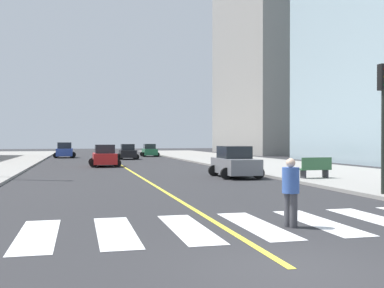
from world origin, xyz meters
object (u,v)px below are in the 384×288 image
car_blue_fourth (65,151)px  park_bench (315,168)px  car_black_nearest (128,152)px  car_red_third (104,156)px  car_green_fifth (150,151)px  pedestrian_crossing (291,189)px  traffic_light_near_corner (383,103)px  car_gray_second (235,163)px

car_blue_fourth → park_bench: (14.06, -36.31, -0.19)m
car_black_nearest → car_red_third: 14.24m
car_red_third → car_green_fifth: car_red_third is taller
car_red_third → car_green_fifth: (6.98, 21.63, -0.07)m
car_black_nearest → pedestrian_crossing: size_ratio=2.22×
car_blue_fourth → car_red_third: bearing=-78.9°
car_black_nearest → traffic_light_near_corner: traffic_light_near_corner is taller
car_red_third → car_gray_second: bearing=-62.4°
car_black_nearest → car_red_third: car_red_third is taller
park_bench → car_red_third: bearing=29.5°
car_red_third → car_black_nearest: bearing=76.3°
car_gray_second → car_blue_fourth: car_blue_fourth is taller
park_bench → traffic_light_near_corner: bearing=168.7°
car_green_fifth → park_bench: (3.34, -37.95, -0.09)m
car_blue_fourth → traffic_light_near_corner: traffic_light_near_corner is taller
traffic_light_near_corner → park_bench: traffic_light_near_corner is taller
pedestrian_crossing → park_bench: bearing=-57.0°
car_green_fifth → traffic_light_near_corner: bearing=94.1°
car_blue_fourth → pedestrian_crossing: 48.70m
car_red_third → pedestrian_crossing: bearing=-83.8°
car_blue_fourth → pedestrian_crossing: bearing=-81.3°
car_gray_second → traffic_light_near_corner: 11.15m
car_green_fifth → pedestrian_crossing: bearing=86.9°
car_black_nearest → car_gray_second: car_gray_second is taller
car_green_fifth → traffic_light_near_corner: (2.25, -45.22, 2.84)m
park_bench → car_green_fifth: bearing=2.3°
car_black_nearest → car_red_third: size_ratio=0.96×
car_green_fifth → pedestrian_crossing: pedestrian_crossing is taller
car_gray_second → pedestrian_crossing: car_gray_second is taller
car_red_third → car_blue_fourth: (-3.74, 19.99, 0.03)m
car_black_nearest → pedestrian_crossing: 42.07m
car_black_nearest → car_green_fifth: (3.68, 7.78, -0.03)m
park_bench → car_black_nearest: bearing=10.3°
car_black_nearest → pedestrian_crossing: bearing=91.3°
car_red_third → car_blue_fourth: bearing=100.4°
car_red_third → car_blue_fourth: size_ratio=0.96×
car_black_nearest → car_red_third: bearing=78.1°
car_black_nearest → car_blue_fourth: (-7.04, 6.14, 0.08)m
car_black_nearest → park_bench: size_ratio=2.14×
car_gray_second → pedestrian_crossing: size_ratio=2.36×
car_green_fifth → pedestrian_crossing: size_ratio=2.14×
car_black_nearest → park_bench: bearing=104.6°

